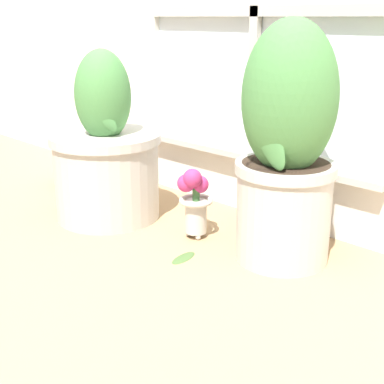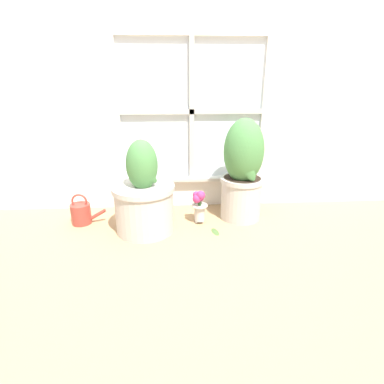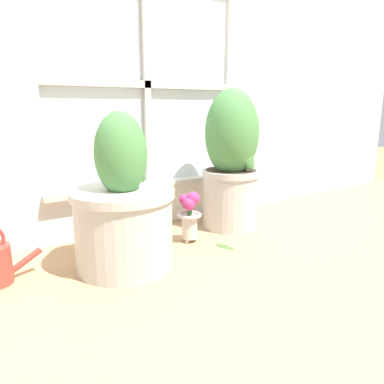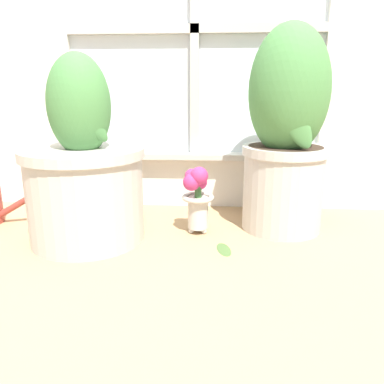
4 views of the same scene
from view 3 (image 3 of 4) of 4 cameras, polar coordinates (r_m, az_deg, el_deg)
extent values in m
plane|color=tan|center=(1.64, 3.15, -10.03)|extent=(10.00, 10.00, 0.00)
cube|color=silver|center=(2.95, 19.20, 24.23)|extent=(1.67, 0.05, 2.50)
cube|color=silver|center=(2.06, -6.63, -1.70)|extent=(1.05, 0.05, 0.24)
cube|color=white|center=(2.00, -7.28, 15.92)|extent=(1.05, 0.02, 1.01)
cube|color=#BCB7AD|center=(1.98, -6.90, 15.97)|extent=(0.04, 0.02, 1.01)
cube|color=#BCB7AD|center=(1.98, -6.90, 15.97)|extent=(1.05, 0.02, 0.04)
cube|color=#BCB7AD|center=(1.99, -6.10, 1.06)|extent=(1.11, 0.06, 0.02)
cylinder|color=#B7B2A8|center=(1.52, -10.34, -5.55)|extent=(0.39, 0.39, 0.32)
cylinder|color=#B7B2A8|center=(1.48, -10.56, -0.25)|extent=(0.41, 0.41, 0.03)
cylinder|color=#38281E|center=(1.48, -10.58, 0.17)|extent=(0.35, 0.35, 0.01)
ellipsoid|color=#477F42|center=(1.46, -10.81, 5.68)|extent=(0.20, 0.20, 0.33)
ellipsoid|color=#477F42|center=(1.45, -7.81, 3.23)|extent=(0.10, 0.12, 0.13)
cylinder|color=#B7B2A8|center=(2.01, 5.86, -1.01)|extent=(0.29, 0.29, 0.31)
cylinder|color=#B7B2A8|center=(1.98, 5.96, 2.93)|extent=(0.31, 0.31, 0.03)
cylinder|color=#38281E|center=(1.98, 5.96, 3.23)|extent=(0.27, 0.27, 0.01)
ellipsoid|color=#477F42|center=(1.96, 6.10, 8.92)|extent=(0.28, 0.28, 0.45)
ellipsoid|color=#477F42|center=(1.89, 8.16, 6.06)|extent=(0.18, 0.03, 0.23)
sphere|color=#BCB7AD|center=(1.84, -0.84, -6.99)|extent=(0.02, 0.02, 0.02)
sphere|color=#BCB7AD|center=(1.80, -0.74, -7.50)|extent=(0.02, 0.02, 0.02)
sphere|color=#BCB7AD|center=(1.82, 0.49, -7.21)|extent=(0.02, 0.02, 0.02)
cylinder|color=#BCB7AD|center=(1.80, -0.37, -5.28)|extent=(0.07, 0.07, 0.11)
torus|color=#BCB7AD|center=(1.78, -0.37, -3.52)|extent=(0.12, 0.12, 0.02)
cylinder|color=#386633|center=(1.77, -0.37, -2.55)|extent=(0.02, 0.02, 0.06)
sphere|color=#B22D66|center=(1.76, -0.37, -1.43)|extent=(0.04, 0.04, 0.04)
sphere|color=#B22D66|center=(1.78, -0.60, -1.71)|extent=(0.06, 0.06, 0.06)
sphere|color=#B22D66|center=(1.76, -1.20, -1.12)|extent=(0.05, 0.05, 0.05)
sphere|color=#B22D66|center=(1.73, -0.48, -1.86)|extent=(0.06, 0.06, 0.06)
sphere|color=#B22D66|center=(1.74, 0.17, -0.99)|extent=(0.06, 0.06, 0.06)
cylinder|color=#99382D|center=(1.58, -23.89, -9.42)|extent=(0.12, 0.02, 0.08)
ellipsoid|color=#476633|center=(1.76, 5.01, -8.20)|extent=(0.06, 0.12, 0.01)
camera|label=1|loc=(2.17, 51.63, 10.47)|focal=50.00mm
camera|label=2|loc=(1.00, 93.89, 18.77)|focal=28.00mm
camera|label=4|loc=(1.04, 48.07, 1.33)|focal=35.00mm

